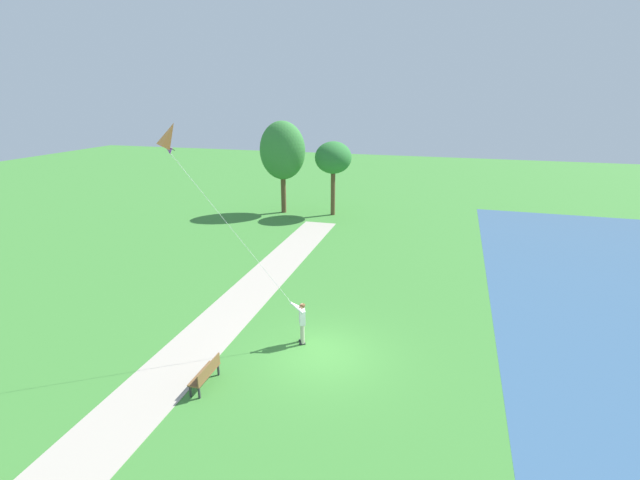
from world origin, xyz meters
TOP-DOWN VIEW (x-y plane):
  - ground_plane at (0.00, 0.00)m, footprint 120.00×120.00m
  - walkway_path at (-5.07, 2.00)m, footprint 2.98×32.04m
  - person_kite_flyer at (-1.09, 0.63)m, footprint 0.63×0.50m
  - flying_kite at (-4.91, -1.05)m, footprint 4.26×2.27m
  - park_bench_near_walkway at (-3.30, -2.97)m, footprint 0.47×1.51m
  - tree_treeline_left at (-9.26, 20.29)m, footprint 3.76×3.08m
  - tree_lakeside_far at (-5.11, 20.66)m, footprint 2.91×3.10m

SIDE VIEW (x-z plane):
  - ground_plane at x=0.00m, z-range 0.00..0.00m
  - walkway_path at x=-5.07m, z-range 0.00..0.02m
  - park_bench_near_walkway at x=-3.30m, z-range 0.07..0.95m
  - person_kite_flyer at x=-1.09m, z-range 0.13..1.96m
  - tree_lakeside_far at x=-5.11m, z-range 1.65..7.60m
  - tree_treeline_left at x=-9.26m, z-range 1.36..8.86m
  - flying_kite at x=-4.91m, z-range 4.65..11.48m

